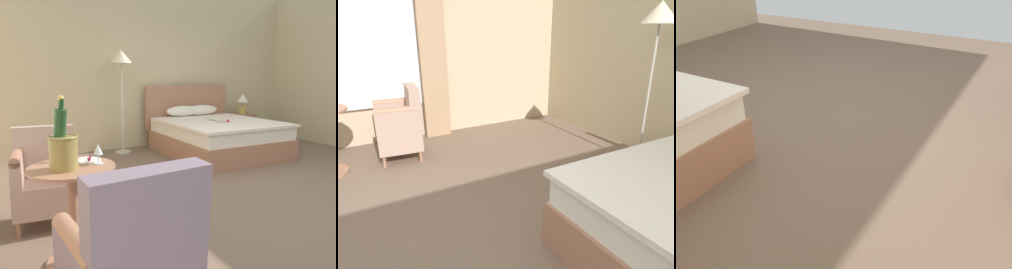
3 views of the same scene
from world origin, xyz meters
TOP-DOWN VIEW (x-y plane):
  - wall_window_side at (-3.05, 0.00)m, footprint 0.27×6.08m
  - floor_lamp_brass at (-0.79, 2.62)m, footprint 0.37×0.37m
  - armchair_by_window at (-2.33, 0.28)m, footprint 0.60×0.55m

SIDE VIEW (x-z plane):
  - armchair_by_window at x=-2.33m, z-range -0.02..0.84m
  - wall_window_side at x=-3.05m, z-range -0.01..2.99m
  - floor_lamp_brass at x=-0.79m, z-range 0.63..2.38m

